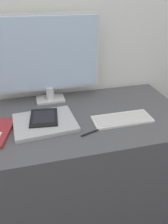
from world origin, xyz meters
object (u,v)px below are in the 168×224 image
at_px(monitor, 47,57).
at_px(keyboard, 122,119).
at_px(laptop, 45,123).
at_px(pen, 94,131).
at_px(ereader, 44,117).

bearing_deg(monitor, keyboard, -44.43).
bearing_deg(laptop, pen, -29.99).
xyz_separation_m(keyboard, pen, (-0.17, -0.07, -0.00)).
bearing_deg(keyboard, pen, -158.98).
height_order(keyboard, laptop, laptop).
relative_size(ereader, pen, 1.38).
relative_size(monitor, pen, 4.45).
bearing_deg(keyboard, laptop, 171.30).
bearing_deg(ereader, monitor, 76.30).
height_order(laptop, pen, laptop).
bearing_deg(laptop, monitor, 77.60).
distance_m(keyboard, ereader, 0.40).
height_order(laptop, ereader, ereader).
distance_m(keyboard, pen, 0.18).
bearing_deg(pen, monitor, 112.20).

